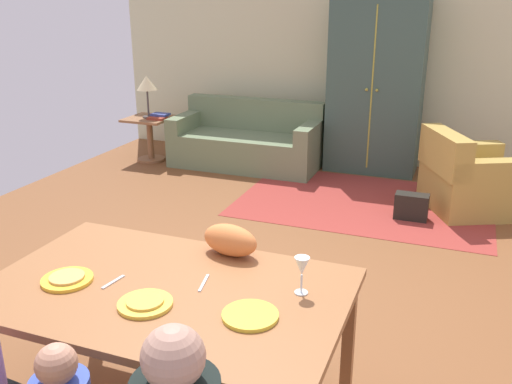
{
  "coord_description": "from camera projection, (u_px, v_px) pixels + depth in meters",
  "views": [
    {
      "loc": [
        1.24,
        -3.18,
        2.08
      ],
      "look_at": [
        -0.01,
        0.07,
        0.85
      ],
      "focal_mm": 38.96,
      "sensor_mm": 36.0,
      "label": 1
    }
  ],
  "objects": [
    {
      "name": "dining_table",
      "position": [
        166.0,
        299.0,
        2.69
      ],
      "size": [
        1.74,
        1.08,
        0.76
      ],
      "color": "#945C33",
      "rests_on": "ground_plane"
    },
    {
      "name": "couch",
      "position": [
        247.0,
        142.0,
        7.14
      ],
      "size": [
        1.87,
        0.86,
        0.82
      ],
      "color": "#6B7E59",
      "rests_on": "ground_plane"
    },
    {
      "name": "fork",
      "position": [
        113.0,
        282.0,
        2.71
      ],
      "size": [
        0.04,
        0.15,
        0.01
      ],
      "primitive_type": "cube",
      "rotation": [
        0.0,
        0.0,
        -0.15
      ],
      "color": "silver",
      "rests_on": "dining_table"
    },
    {
      "name": "pizza_near_child",
      "position": [
        145.0,
        301.0,
        2.5
      ],
      "size": [
        0.17,
        0.17,
        0.01
      ],
      "primitive_type": "cylinder",
      "color": "gold",
      "rests_on": "plate_near_child"
    },
    {
      "name": "plate_near_man",
      "position": [
        67.0,
        280.0,
        2.72
      ],
      "size": [
        0.25,
        0.25,
        0.02
      ],
      "primitive_type": "cylinder",
      "color": "yellow",
      "rests_on": "dining_table"
    },
    {
      "name": "armchair",
      "position": [
        469.0,
        180.0,
        5.63
      ],
      "size": [
        1.15,
        1.14,
        0.82
      ],
      "color": "#B29142",
      "rests_on": "ground_plane"
    },
    {
      "name": "back_wall",
      "position": [
        368.0,
        57.0,
        7.01
      ],
      "size": [
        6.9,
        0.1,
        2.7
      ],
      "primitive_type": "cube",
      "color": "beige",
      "rests_on": "ground_plane"
    },
    {
      "name": "cat",
      "position": [
        230.0,
        240.0,
        2.97
      ],
      "size": [
        0.34,
        0.21,
        0.17
      ],
      "primitive_type": "ellipsoid",
      "rotation": [
        0.0,
        0.0,
        -0.17
      ],
      "color": "orange",
      "rests_on": "dining_table"
    },
    {
      "name": "plate_near_child",
      "position": [
        145.0,
        304.0,
        2.5
      ],
      "size": [
        0.25,
        0.25,
        0.02
      ],
      "primitive_type": "cylinder",
      "color": "yellow",
      "rests_on": "dining_table"
    },
    {
      "name": "armoire",
      "position": [
        376.0,
        86.0,
        6.71
      ],
      "size": [
        1.1,
        0.59,
        2.1
      ],
      "color": "#3A5449",
      "rests_on": "ground_plane"
    },
    {
      "name": "plate_near_woman",
      "position": [
        250.0,
        315.0,
        2.41
      ],
      "size": [
        0.25,
        0.25,
        0.02
      ],
      "primitive_type": "cylinder",
      "color": "yellow",
      "rests_on": "dining_table"
    },
    {
      "name": "book_upper",
      "position": [
        160.0,
        115.0,
        7.23
      ],
      "size": [
        0.22,
        0.16,
        0.03
      ],
      "primitive_type": "cube",
      "color": "#33428B",
      "rests_on": "book_lower"
    },
    {
      "name": "table_lamp",
      "position": [
        147.0,
        85.0,
        7.11
      ],
      "size": [
        0.26,
        0.26,
        0.54
      ],
      "color": "#473E3E",
      "rests_on": "side_table"
    },
    {
      "name": "pizza_near_man",
      "position": [
        67.0,
        277.0,
        2.71
      ],
      "size": [
        0.17,
        0.17,
        0.01
      ],
      "primitive_type": "cylinder",
      "color": "tan",
      "rests_on": "plate_near_man"
    },
    {
      "name": "knife",
      "position": [
        204.0,
        283.0,
        2.7
      ],
      "size": [
        0.05,
        0.17,
        0.01
      ],
      "primitive_type": "cube",
      "rotation": [
        0.0,
        0.0,
        0.2
      ],
      "color": "silver",
      "rests_on": "dining_table"
    },
    {
      "name": "book_lower",
      "position": [
        157.0,
        118.0,
        7.15
      ],
      "size": [
        0.22,
        0.16,
        0.03
      ],
      "primitive_type": "cube",
      "color": "#9D3624",
      "rests_on": "side_table"
    },
    {
      "name": "side_table",
      "position": [
        150.0,
        133.0,
        7.32
      ],
      "size": [
        0.56,
        0.56,
        0.58
      ],
      "color": "#8C5D3A",
      "rests_on": "ground_plane"
    },
    {
      "name": "handbag",
      "position": [
        411.0,
        207.0,
        5.44
      ],
      "size": [
        0.32,
        0.16,
        0.26
      ],
      "primitive_type": "cube",
      "color": "black",
      "rests_on": "ground_plane"
    },
    {
      "name": "area_rug",
      "position": [
        364.0,
        202.0,
        5.92
      ],
      "size": [
        2.6,
        1.8,
        0.01
      ],
      "primitive_type": "cube",
      "color": "#99342D",
      "rests_on": "ground_plane"
    },
    {
      "name": "wine_glass",
      "position": [
        302.0,
        268.0,
        2.57
      ],
      "size": [
        0.07,
        0.07,
        0.19
      ],
      "color": "silver",
      "rests_on": "dining_table"
    },
    {
      "name": "ground_plane",
      "position": [
        284.0,
        268.0,
        4.52
      ],
      "size": [
        6.9,
        6.58,
        0.02
      ],
      "primitive_type": "cube",
      "color": "brown"
    }
  ]
}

